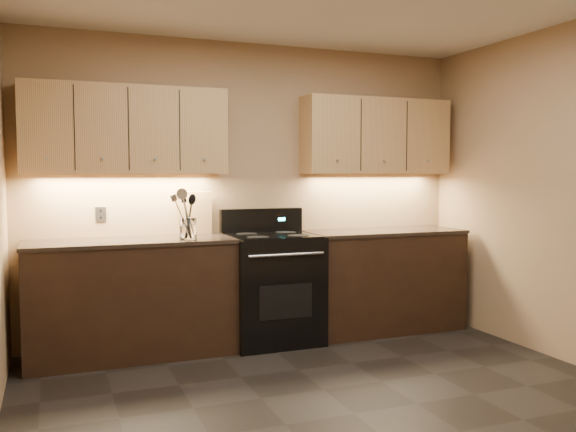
# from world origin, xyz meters

# --- Properties ---
(floor) EXTENTS (4.00, 4.00, 0.00)m
(floor) POSITION_xyz_m (0.00, 0.00, 0.00)
(floor) COLOR black
(floor) RESTS_ON ground
(wall_back) EXTENTS (4.00, 0.04, 2.60)m
(wall_back) POSITION_xyz_m (0.00, 2.00, 1.30)
(wall_back) COLOR tan
(wall_back) RESTS_ON ground
(counter_left) EXTENTS (1.62, 0.62, 0.93)m
(counter_left) POSITION_xyz_m (-1.10, 1.70, 0.47)
(counter_left) COLOR black
(counter_left) RESTS_ON ground
(counter_right) EXTENTS (1.46, 0.62, 0.93)m
(counter_right) POSITION_xyz_m (1.18, 1.70, 0.47)
(counter_right) COLOR black
(counter_right) RESTS_ON ground
(stove) EXTENTS (0.76, 0.68, 1.14)m
(stove) POSITION_xyz_m (0.08, 1.68, 0.48)
(stove) COLOR black
(stove) RESTS_ON ground
(upper_cab_left) EXTENTS (1.60, 0.30, 0.70)m
(upper_cab_left) POSITION_xyz_m (-1.10, 1.85, 1.80)
(upper_cab_left) COLOR tan
(upper_cab_left) RESTS_ON wall_back
(upper_cab_right) EXTENTS (1.44, 0.30, 0.70)m
(upper_cab_right) POSITION_xyz_m (1.18, 1.85, 1.80)
(upper_cab_right) COLOR tan
(upper_cab_right) RESTS_ON wall_back
(outlet_plate) EXTENTS (0.08, 0.01, 0.12)m
(outlet_plate) POSITION_xyz_m (-1.30, 1.99, 1.12)
(outlet_plate) COLOR #B2B5BA
(outlet_plate) RESTS_ON wall_back
(utensil_crock) EXTENTS (0.17, 0.17, 0.17)m
(utensil_crock) POSITION_xyz_m (-0.67, 1.58, 1.01)
(utensil_crock) COLOR white
(utensil_crock) RESTS_ON counter_left
(cutting_board) EXTENTS (0.30, 0.12, 0.37)m
(cutting_board) POSITION_xyz_m (-0.53, 1.97, 1.11)
(cutting_board) COLOR tan
(cutting_board) RESTS_ON counter_left
(black_spoon) EXTENTS (0.11, 0.09, 0.35)m
(black_spoon) POSITION_xyz_m (-0.68, 1.60, 1.12)
(black_spoon) COLOR black
(black_spoon) RESTS_ON utensil_crock
(black_turner) EXTENTS (0.15, 0.15, 0.36)m
(black_turner) POSITION_xyz_m (-0.65, 1.55, 1.12)
(black_turner) COLOR black
(black_turner) RESTS_ON utensil_crock
(steel_spatula) EXTENTS (0.23, 0.13, 0.39)m
(steel_spatula) POSITION_xyz_m (-0.65, 1.58, 1.14)
(steel_spatula) COLOR silver
(steel_spatula) RESTS_ON utensil_crock
(steel_skimmer) EXTENTS (0.18, 0.10, 0.39)m
(steel_skimmer) POSITION_xyz_m (-0.63, 1.56, 1.14)
(steel_skimmer) COLOR silver
(steel_skimmer) RESTS_ON utensil_crock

